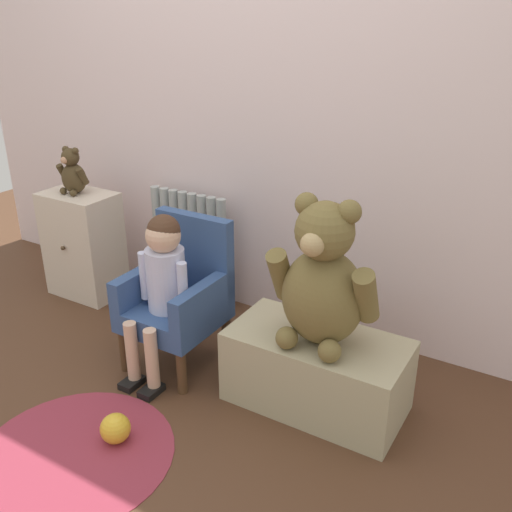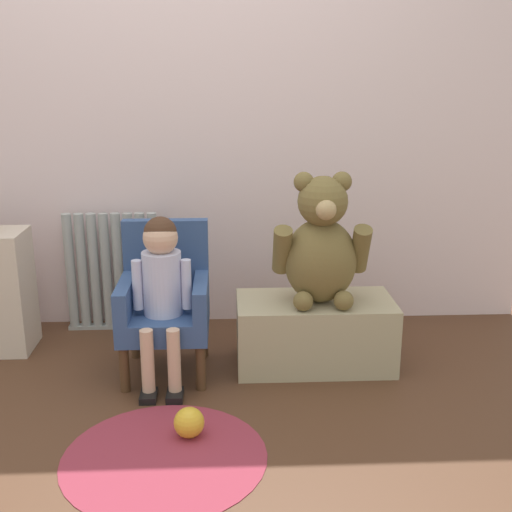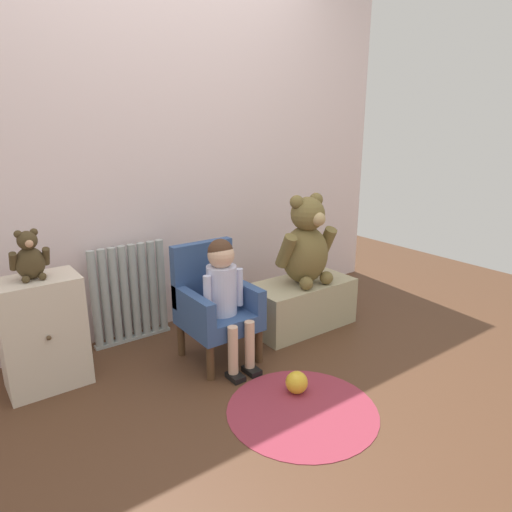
% 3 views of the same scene
% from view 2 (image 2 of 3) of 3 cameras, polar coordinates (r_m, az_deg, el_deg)
% --- Properties ---
extents(ground_plane, '(6.00, 6.00, 0.00)m').
position_cam_2_polar(ground_plane, '(2.56, -9.21, -15.47)').
color(ground_plane, '#4F311F').
extents(back_wall, '(3.80, 0.05, 2.40)m').
position_cam_2_polar(back_wall, '(3.37, -7.90, 13.80)').
color(back_wall, silver).
rests_on(back_wall, ground_plane).
extents(radiator, '(0.50, 0.05, 0.63)m').
position_cam_2_polar(radiator, '(3.44, -12.63, -1.44)').
color(radiator, '#A4ACAA').
rests_on(radiator, ground_plane).
extents(child_armchair, '(0.39, 0.41, 0.68)m').
position_cam_2_polar(child_armchair, '(2.93, -8.08, -3.90)').
color(child_armchair, '#324E80').
rests_on(child_armchair, ground_plane).
extents(child_figure, '(0.25, 0.35, 0.74)m').
position_cam_2_polar(child_figure, '(2.78, -8.40, -1.82)').
color(child_figure, silver).
rests_on(child_figure, ground_plane).
extents(low_bench, '(0.72, 0.37, 0.32)m').
position_cam_2_polar(low_bench, '(3.01, 5.23, -6.79)').
color(low_bench, tan).
rests_on(low_bench, ground_plane).
extents(large_teddy_bear, '(0.43, 0.30, 0.59)m').
position_cam_2_polar(large_teddy_bear, '(2.86, 5.81, 0.85)').
color(large_teddy_bear, brown).
rests_on(large_teddy_bear, low_bench).
extents(floor_rug, '(0.74, 0.74, 0.01)m').
position_cam_2_polar(floor_rug, '(2.43, -8.13, -17.26)').
color(floor_rug, maroon).
rests_on(floor_rug, ground_plane).
extents(toy_ball, '(0.12, 0.12, 0.12)m').
position_cam_2_polar(toy_ball, '(2.50, -5.97, -14.51)').
color(toy_ball, gold).
rests_on(toy_ball, ground_plane).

